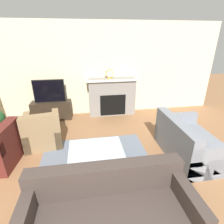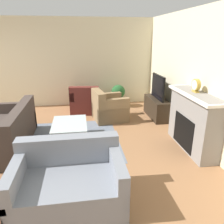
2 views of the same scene
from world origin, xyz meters
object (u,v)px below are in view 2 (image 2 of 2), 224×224
object	(u,v)px
couch_loveseat	(69,183)
coffee_table	(69,125)
couch_sectional	(8,133)
armchair_by_window	(85,102)
mantel_clock	(196,85)
armchair_accent	(109,109)
potted_plant	(118,94)
tv	(158,87)

from	to	relation	value
couch_loveseat	coffee_table	world-z (taller)	couch_loveseat
coffee_table	couch_sectional	bearing A→B (deg)	-86.85
couch_sectional	armchair_by_window	bearing A→B (deg)	140.46
couch_sectional	mantel_clock	bearing A→B (deg)	81.51
couch_loveseat	armchair_accent	size ratio (longest dim) A/B	1.51
couch_loveseat	armchair_accent	world-z (taller)	same
couch_loveseat	potted_plant	distance (m)	4.36
couch_loveseat	mantel_clock	distance (m)	2.86
potted_plant	armchair_accent	bearing A→B (deg)	-22.26
armchair_by_window	armchair_accent	size ratio (longest dim) A/B	1.01
couch_sectional	armchair_accent	bearing A→B (deg)	118.19
couch_sectional	potted_plant	distance (m)	3.55
couch_sectional	potted_plant	bearing A→B (deg)	130.89
armchair_accent	potted_plant	bearing A→B (deg)	-31.62
tv	mantel_clock	bearing A→B (deg)	3.01
armchair_by_window	potted_plant	size ratio (longest dim) A/B	1.36
couch_loveseat	armchair_by_window	xyz separation A→B (m)	(-3.77, 0.34, 0.01)
tv	couch_loveseat	distance (m)	3.81
tv	couch_sectional	xyz separation A→B (m)	(1.19, -3.56, -0.57)
armchair_accent	potted_plant	size ratio (longest dim) A/B	1.35
armchair_accent	potted_plant	world-z (taller)	armchair_accent
potted_plant	mantel_clock	xyz separation A→B (m)	(2.87, 0.97, 0.85)
armchair_by_window	couch_sectional	bearing A→B (deg)	56.47
couch_sectional	armchair_accent	xyz separation A→B (m)	(-1.19, 2.22, 0.01)
tv	armchair_by_window	xyz separation A→B (m)	(-0.77, -1.94, -0.56)
couch_loveseat	coffee_table	xyz separation A→B (m)	(-1.87, -0.05, 0.08)
armchair_accent	coffee_table	xyz separation A→B (m)	(1.12, -0.99, 0.07)
couch_sectional	coffee_table	distance (m)	1.23
tv	potted_plant	distance (m)	1.50
armchair_accent	armchair_by_window	bearing A→B (deg)	28.25
couch_loveseat	mantel_clock	world-z (taller)	mantel_clock
tv	armchair_accent	size ratio (longest dim) A/B	0.90
couch_sectional	potted_plant	world-z (taller)	couch_sectional
coffee_table	tv	bearing A→B (deg)	115.75
couch_sectional	mantel_clock	world-z (taller)	mantel_clock
couch_loveseat	couch_sectional	bearing A→B (deg)	125.45
armchair_by_window	potted_plant	distance (m)	1.13
armchair_accent	couch_loveseat	bearing A→B (deg)	153.25
tv	mantel_clock	size ratio (longest dim) A/B	3.36
couch_loveseat	armchair_accent	xyz separation A→B (m)	(-2.99, 0.94, 0.01)
tv	armchair_by_window	bearing A→B (deg)	-111.74
potted_plant	couch_loveseat	bearing A→B (deg)	-18.76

